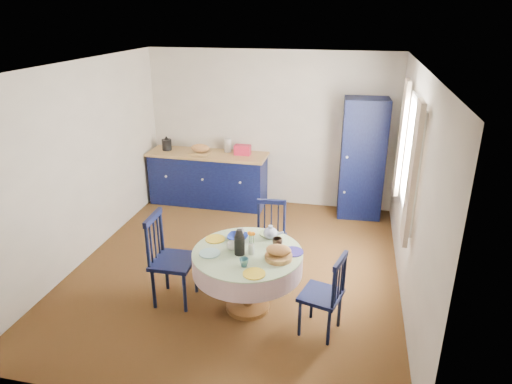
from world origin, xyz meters
TOP-DOWN VIEW (x-y plane):
  - floor at (0.00, 0.00)m, footprint 4.50×4.50m
  - ceiling at (0.00, 0.00)m, footprint 4.50×4.50m
  - wall_back at (0.00, 2.25)m, footprint 4.00×0.02m
  - wall_left at (-2.00, 0.00)m, footprint 0.02×4.50m
  - wall_right at (2.00, 0.00)m, footprint 0.02×4.50m
  - window at (1.95, 0.30)m, footprint 0.10×1.74m
  - kitchen_counter at (-0.99, 1.96)m, footprint 1.97×0.64m
  - pantry_cabinet at (1.49, 2.00)m, footprint 0.68×0.51m
  - dining_table at (0.35, -0.77)m, footprint 1.16×1.16m
  - chair_left at (-0.54, -0.80)m, footprint 0.45×0.47m
  - chair_far at (0.42, 0.09)m, footprint 0.43×0.41m
  - chair_right at (1.17, -1.00)m, footprint 0.47×0.49m
  - mug_a at (0.17, -0.76)m, footprint 0.11×0.11m
  - mug_b at (0.37, -1.06)m, footprint 0.09×0.09m
  - mug_c at (0.62, -0.57)m, footprint 0.11×0.11m
  - mug_d at (0.18, -0.45)m, footprint 0.09×0.09m
  - cobalt_bowl at (0.17, -0.54)m, footprint 0.23×0.23m

SIDE VIEW (x-z plane):
  - floor at x=0.00m, z-range 0.00..0.00m
  - chair_right at x=1.17m, z-range 0.01..0.90m
  - chair_far at x=0.42m, z-range 0.01..0.90m
  - kitchen_counter at x=-0.99m, z-range -0.10..1.01m
  - chair_left at x=-0.54m, z-range 0.01..1.05m
  - dining_table at x=0.35m, z-range 0.09..1.08m
  - cobalt_bowl at x=0.17m, z-range 0.70..0.76m
  - mug_d at x=0.18m, z-range 0.70..0.79m
  - mug_a at x=0.17m, z-range 0.70..0.79m
  - mug_b at x=0.37m, z-range 0.70..0.79m
  - mug_c at x=0.62m, z-range 0.70..0.79m
  - pantry_cabinet at x=1.49m, z-range 0.00..1.86m
  - wall_back at x=0.00m, z-range 0.00..2.50m
  - wall_left at x=-2.00m, z-range 0.00..2.50m
  - wall_right at x=2.00m, z-range 0.00..2.50m
  - window at x=1.95m, z-range 0.80..2.25m
  - ceiling at x=0.00m, z-range 2.50..2.50m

